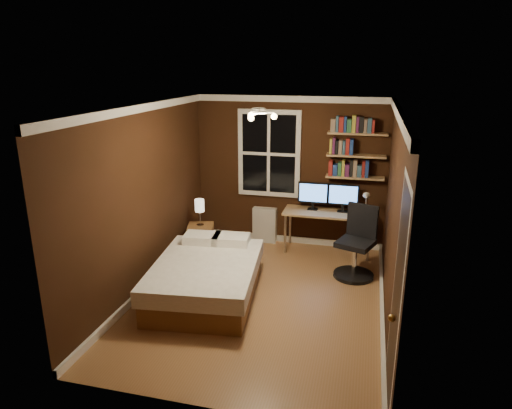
% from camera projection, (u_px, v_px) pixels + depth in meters
% --- Properties ---
extents(floor, '(4.20, 4.20, 0.00)m').
position_uv_depth(floor, '(260.00, 298.00, 6.08)').
color(floor, brown).
rests_on(floor, ground).
extents(wall_back, '(3.20, 0.04, 2.50)m').
position_uv_depth(wall_back, '(290.00, 172.00, 7.66)').
color(wall_back, black).
rests_on(wall_back, ground).
extents(wall_left, '(0.04, 4.20, 2.50)m').
position_uv_depth(wall_left, '(144.00, 200.00, 6.09)').
color(wall_left, black).
rests_on(wall_left, ground).
extents(wall_right, '(0.04, 4.20, 2.50)m').
position_uv_depth(wall_right, '(393.00, 218.00, 5.34)').
color(wall_right, black).
rests_on(wall_right, ground).
extents(ceiling, '(3.20, 4.20, 0.02)m').
position_uv_depth(ceiling, '(261.00, 107.00, 5.35)').
color(ceiling, white).
rests_on(ceiling, wall_back).
extents(window, '(1.06, 0.06, 1.46)m').
position_uv_depth(window, '(269.00, 154.00, 7.62)').
color(window, silver).
rests_on(window, wall_back).
extents(door, '(0.03, 0.82, 2.05)m').
position_uv_depth(door, '(396.00, 298.00, 3.97)').
color(door, black).
rests_on(door, ground).
extents(door_knob, '(0.06, 0.06, 0.06)m').
position_uv_depth(door_knob, '(392.00, 318.00, 3.71)').
color(door_knob, '#BD883A').
rests_on(door_knob, door).
extents(ceiling_fixture, '(0.44, 0.44, 0.18)m').
position_uv_depth(ceiling_fixture, '(259.00, 117.00, 5.28)').
color(ceiling_fixture, beige).
rests_on(ceiling_fixture, ceiling).
extents(bookshelf_lower, '(0.92, 0.22, 0.03)m').
position_uv_depth(bookshelf_lower, '(355.00, 177.00, 7.30)').
color(bookshelf_lower, '#AE7F54').
rests_on(bookshelf_lower, wall_back).
extents(books_row_lower, '(0.60, 0.16, 0.23)m').
position_uv_depth(books_row_lower, '(355.00, 169.00, 7.26)').
color(books_row_lower, maroon).
rests_on(books_row_lower, bookshelf_lower).
extents(bookshelf_middle, '(0.92, 0.22, 0.03)m').
position_uv_depth(bookshelf_middle, '(356.00, 156.00, 7.19)').
color(bookshelf_middle, '#AE7F54').
rests_on(bookshelf_middle, wall_back).
extents(books_row_middle, '(0.42, 0.16, 0.23)m').
position_uv_depth(books_row_middle, '(357.00, 147.00, 7.16)').
color(books_row_middle, navy).
rests_on(books_row_middle, bookshelf_middle).
extents(bookshelf_upper, '(0.92, 0.22, 0.03)m').
position_uv_depth(bookshelf_upper, '(358.00, 133.00, 7.09)').
color(bookshelf_upper, '#AE7F54').
rests_on(bookshelf_upper, wall_back).
extents(books_row_upper, '(0.66, 0.16, 0.23)m').
position_uv_depth(books_row_upper, '(358.00, 125.00, 7.05)').
color(books_row_upper, '#285E3D').
rests_on(books_row_upper, bookshelf_upper).
extents(bed, '(1.52, 1.97, 0.62)m').
position_uv_depth(bed, '(207.00, 277.00, 6.06)').
color(bed, brown).
rests_on(bed, ground).
extents(nightstand, '(0.49, 0.49, 0.50)m').
position_uv_depth(nightstand, '(201.00, 240.00, 7.40)').
color(nightstand, brown).
rests_on(nightstand, ground).
extents(bedside_lamp, '(0.15, 0.15, 0.44)m').
position_uv_depth(bedside_lamp, '(200.00, 212.00, 7.26)').
color(bedside_lamp, beige).
rests_on(bedside_lamp, nightstand).
extents(radiator, '(0.41, 0.14, 0.61)m').
position_uv_depth(radiator, '(265.00, 225.00, 7.93)').
color(radiator, beige).
rests_on(radiator, ground).
extents(desk, '(1.45, 0.54, 0.69)m').
position_uv_depth(desk, '(328.00, 216.00, 7.41)').
color(desk, '#AE7F54').
rests_on(desk, ground).
extents(monitor_left, '(0.50, 0.12, 0.46)m').
position_uv_depth(monitor_left, '(313.00, 196.00, 7.45)').
color(monitor_left, black).
rests_on(monitor_left, desk).
extents(monitor_right, '(0.50, 0.12, 0.46)m').
position_uv_depth(monitor_right, '(343.00, 198.00, 7.34)').
color(monitor_right, black).
rests_on(monitor_right, desk).
extents(desk_lamp, '(0.14, 0.32, 0.44)m').
position_uv_depth(desk_lamp, '(366.00, 203.00, 7.10)').
color(desk_lamp, silver).
rests_on(desk_lamp, desk).
extents(office_chair, '(0.61, 0.61, 1.06)m').
position_uv_depth(office_chair, '(356.00, 250.00, 6.61)').
color(office_chair, black).
rests_on(office_chair, ground).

